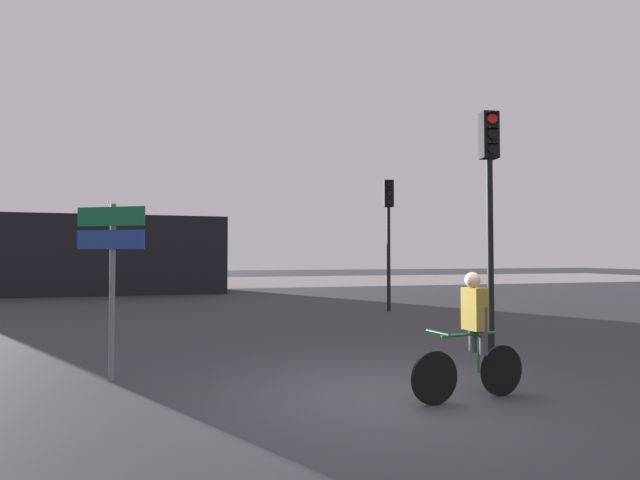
{
  "coord_description": "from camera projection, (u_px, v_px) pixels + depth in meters",
  "views": [
    {
      "loc": [
        -2.6,
        -6.04,
        1.82
      ],
      "look_at": [
        0.5,
        5.0,
        2.2
      ],
      "focal_mm": 28.0,
      "sensor_mm": 36.0,
      "label": 1
    }
  ],
  "objects": [
    {
      "name": "traffic_light_far_right",
      "position": [
        388.0,
        220.0,
        16.63
      ],
      "size": [
        0.35,
        0.37,
        4.38
      ],
      "rotation": [
        0.0,
        0.0,
        3.0
      ],
      "color": "black",
      "rests_on": "ground"
    },
    {
      "name": "traffic_light_near_right",
      "position": [
        490.0,
        185.0,
        9.53
      ],
      "size": [
        0.35,
        0.37,
        4.6
      ],
      "rotation": [
        0.0,
        0.0,
        3.01
      ],
      "color": "black",
      "rests_on": "ground"
    },
    {
      "name": "direction_sign_post",
      "position": [
        111.0,
        258.0,
        7.32
      ],
      "size": [
        0.99,
        0.54,
        2.6
      ],
      "rotation": [
        0.0,
        0.0,
        2.66
      ],
      "color": "slate",
      "rests_on": "ground"
    },
    {
      "name": "water_strip",
      "position": [
        217.0,
        282.0,
        35.82
      ],
      "size": [
        80.0,
        16.0,
        0.01
      ],
      "primitive_type": "cube",
      "color": "#9E937F",
      "rests_on": "ground"
    },
    {
      "name": "distant_building",
      "position": [
        94.0,
        255.0,
        24.46
      ],
      "size": [
        12.57,
        4.0,
        3.77
      ],
      "primitive_type": "cube",
      "color": "black",
      "rests_on": "ground"
    },
    {
      "name": "ground_plane",
      "position": [
        387.0,
        397.0,
        6.45
      ],
      "size": [
        120.0,
        120.0,
        0.0
      ],
      "primitive_type": "plane",
      "color": "#333338"
    },
    {
      "name": "cyclist",
      "position": [
        473.0,
        335.0,
        6.36
      ],
      "size": [
        1.7,
        0.46,
        1.62
      ],
      "rotation": [
        0.0,
        0.0,
        1.69
      ],
      "color": "black",
      "rests_on": "ground"
    }
  ]
}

